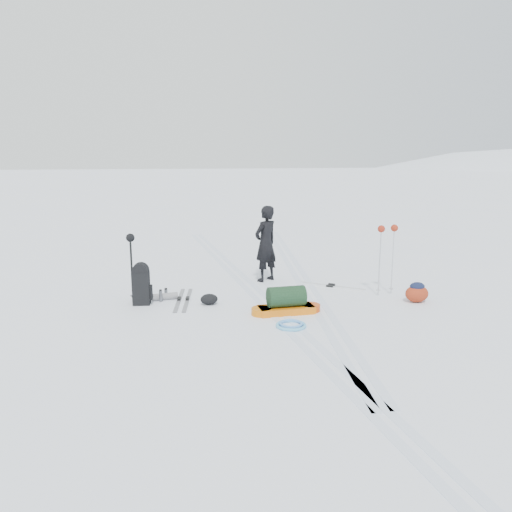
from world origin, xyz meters
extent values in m
plane|color=white|center=(0.00, 0.00, 0.00)|extent=(200.00, 200.00, 0.00)
cube|color=silver|center=(-0.12, 0.00, 0.00)|extent=(1.40, 17.97, 0.01)
cube|color=silver|center=(0.12, 0.00, 0.00)|extent=(1.40, 17.97, 0.01)
cube|color=silver|center=(1.28, 2.00, 0.00)|extent=(2.09, 13.88, 0.01)
cube|color=silver|center=(1.52, 2.00, 0.00)|extent=(2.09, 13.88, 0.01)
imported|color=black|center=(0.41, 1.52, 0.91)|extent=(0.79, 0.73, 1.82)
cube|color=orange|center=(0.25, -1.01, 0.07)|extent=(1.08, 0.48, 0.13)
cylinder|color=#CA430B|center=(0.74, -0.99, 0.07)|extent=(0.41, 0.41, 0.13)
cylinder|color=orange|center=(-0.24, -1.03, 0.07)|extent=(0.41, 0.41, 0.13)
cylinder|color=black|center=(0.25, -1.01, 0.33)|extent=(0.73, 0.42, 0.39)
cube|color=black|center=(-2.49, 0.13, 0.34)|extent=(0.37, 0.28, 0.68)
cylinder|color=black|center=(-2.49, 0.13, 0.70)|extent=(0.36, 0.27, 0.33)
cube|color=black|center=(-2.31, 0.13, 0.24)|extent=(0.10, 0.18, 0.29)
cylinder|color=slate|center=(-2.02, 0.36, 0.07)|extent=(0.55, 0.21, 0.15)
cylinder|color=black|center=(-2.68, 0.46, 0.66)|extent=(0.03, 0.03, 1.32)
cylinder|color=black|center=(-2.66, 0.38, 0.66)|extent=(0.03, 0.03, 1.32)
torus|color=black|center=(-2.68, 0.46, 0.10)|extent=(0.12, 0.12, 0.01)
torus|color=black|center=(-2.66, 0.38, 0.10)|extent=(0.12, 0.12, 0.01)
sphere|color=black|center=(-2.67, 0.41, 1.34)|extent=(0.18, 0.18, 0.18)
cylinder|color=#BBBDC2|center=(2.53, -0.22, 0.72)|extent=(0.03, 0.03, 1.43)
cylinder|color=silver|center=(2.86, -0.16, 0.72)|extent=(0.03, 0.03, 1.43)
torus|color=#B4B7BC|center=(2.53, -0.22, 0.11)|extent=(0.13, 0.13, 0.01)
torus|color=#9D9FA3|center=(2.86, -0.16, 0.11)|extent=(0.13, 0.13, 0.01)
sphere|color=maroon|center=(2.53, -0.22, 1.46)|extent=(0.15, 0.15, 0.15)
sphere|color=maroon|center=(2.86, -0.16, 1.46)|extent=(0.15, 0.15, 0.15)
cube|color=gray|center=(-1.56, 0.24, 0.01)|extent=(0.34, 1.71, 0.02)
cube|color=gray|center=(-1.73, 0.26, 0.01)|extent=(0.34, 1.71, 0.02)
cube|color=black|center=(-1.56, 0.24, 0.04)|extent=(0.09, 0.18, 0.05)
cube|color=black|center=(-1.73, 0.26, 0.04)|extent=(0.09, 0.18, 0.05)
cube|color=white|center=(1.72, 0.60, 0.01)|extent=(1.28, 1.04, 0.01)
cube|color=#BBBEC2|center=(1.82, 0.72, 0.01)|extent=(1.28, 1.04, 0.01)
cube|color=black|center=(1.72, 0.60, 0.04)|extent=(0.16, 0.15, 0.04)
cube|color=black|center=(1.82, 0.72, 0.04)|extent=(0.16, 0.15, 0.04)
torus|color=#5DB7E3|center=(0.13, -1.80, 0.03)|extent=(0.65, 0.65, 0.06)
torus|color=#5EA1E6|center=(0.14, -1.75, 0.04)|extent=(0.51, 0.51, 0.05)
ellipsoid|color=maroon|center=(3.09, -0.85, 0.18)|extent=(0.60, 0.53, 0.35)
ellipsoid|color=black|center=(3.09, -0.85, 0.33)|extent=(0.39, 0.35, 0.17)
cylinder|color=slate|center=(-2.10, 0.24, 0.12)|extent=(0.08, 0.08, 0.23)
cylinder|color=slate|center=(-1.99, 0.40, 0.11)|extent=(0.08, 0.08, 0.21)
cylinder|color=black|center=(-2.10, 0.24, 0.25)|extent=(0.07, 0.07, 0.03)
cylinder|color=black|center=(-1.99, 0.40, 0.23)|extent=(0.07, 0.07, 0.03)
ellipsoid|color=black|center=(-1.14, -0.16, 0.11)|extent=(0.42, 0.37, 0.22)
camera|label=1|loc=(-2.18, -9.91, 3.00)|focal=35.00mm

